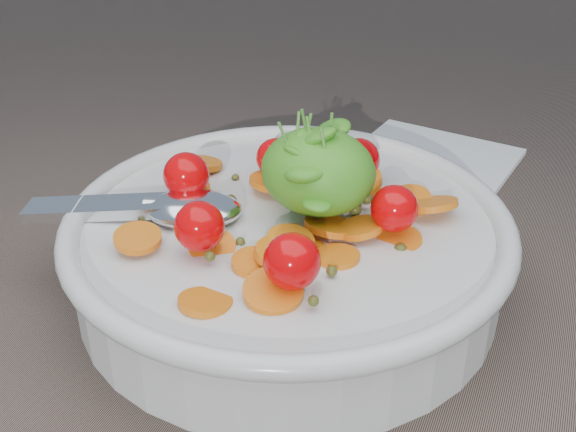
% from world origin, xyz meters
% --- Properties ---
extents(ground, '(6.00, 6.00, 0.00)m').
position_xyz_m(ground, '(0.00, 0.00, 0.00)').
color(ground, '#6F5C4F').
rests_on(ground, ground).
extents(bowl, '(0.33, 0.31, 0.13)m').
position_xyz_m(bowl, '(0.01, -0.01, 0.04)').
color(bowl, silver).
rests_on(bowl, ground).
extents(napkin, '(0.17, 0.15, 0.01)m').
position_xyz_m(napkin, '(0.06, 0.23, 0.00)').
color(napkin, white).
rests_on(napkin, ground).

